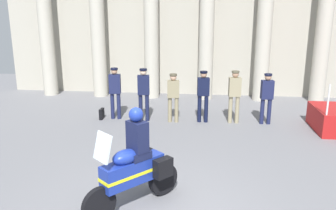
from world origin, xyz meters
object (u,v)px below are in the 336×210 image
officer_in_row_1 (144,90)px  motorcycle_with_rider (136,166)px  officer_in_row_5 (267,95)px  officer_in_row_0 (115,89)px  briefcase_on_ground (102,114)px  officer_in_row_3 (203,92)px  officer_in_row_2 (173,94)px  officer_in_row_4 (235,93)px

officer_in_row_1 → motorcycle_with_rider: (0.82, -5.26, -0.24)m
officer_in_row_5 → officer_in_row_0: bearing=-7.5°
briefcase_on_ground → motorcycle_with_rider: bearing=-66.7°
officer_in_row_0 → officer_in_row_1: (1.00, -0.13, 0.01)m
officer_in_row_1 → officer_in_row_5: officer_in_row_1 is taller
officer_in_row_3 → officer_in_row_5: bearing=173.4°
officer_in_row_2 → officer_in_row_3: (0.97, 0.11, 0.05)m
officer_in_row_3 → motorcycle_with_rider: bearing=70.8°
officer_in_row_1 → officer_in_row_4: size_ratio=1.02×
officer_in_row_4 → motorcycle_with_rider: 5.78m
briefcase_on_ground → officer_in_row_4: bearing=0.9°
officer_in_row_0 → officer_in_row_1: bearing=165.4°
officer_in_row_2 → officer_in_row_5: (2.99, 0.14, 0.02)m
officer_in_row_3 → officer_in_row_4: officer_in_row_4 is taller
officer_in_row_2 → officer_in_row_5: size_ratio=0.98×
officer_in_row_3 → motorcycle_with_rider: motorcycle_with_rider is taller
officer_in_row_1 → officer_in_row_4: bearing=174.6°
officer_in_row_0 → motorcycle_with_rider: bearing=101.3°
motorcycle_with_rider → officer_in_row_3: bearing=-150.2°
officer_in_row_3 → officer_in_row_4: (1.00, 0.01, 0.02)m
officer_in_row_0 → officer_in_row_1: size_ratio=0.99×
officer_in_row_0 → officer_in_row_1: 1.00m
officer_in_row_1 → briefcase_on_ground: size_ratio=4.88×
officer_in_row_3 → officer_in_row_5: officer_in_row_3 is taller
officer_in_row_1 → officer_in_row_3: 1.95m
officer_in_row_4 → briefcase_on_ground: (-4.42, -0.07, -0.84)m
officer_in_row_5 → motorcycle_with_rider: 6.23m
officer_in_row_1 → officer_in_row_0: bearing=-14.6°
officer_in_row_1 → officer_in_row_3: bearing=175.2°
officer_in_row_4 → officer_in_row_5: size_ratio=1.05×
officer_in_row_2 → officer_in_row_3: bearing=179.2°
officer_in_row_5 → briefcase_on_ground: size_ratio=4.59×
officer_in_row_1 → briefcase_on_ground: officer_in_row_1 is taller
officer_in_row_0 → officer_in_row_5: officer_in_row_0 is taller
officer_in_row_4 → motorcycle_with_rider: size_ratio=0.91×
officer_in_row_4 → briefcase_on_ground: size_ratio=4.80×
officer_in_row_1 → officer_in_row_2: size_ratio=1.09×
officer_in_row_0 → officer_in_row_2: size_ratio=1.08×
officer_in_row_0 → officer_in_row_4: (3.95, -0.03, -0.01)m
officer_in_row_1 → motorcycle_with_rider: size_ratio=0.92×
officer_in_row_3 → officer_in_row_4: 1.00m
officer_in_row_5 → motorcycle_with_rider: bearing=52.3°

